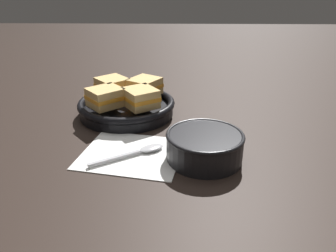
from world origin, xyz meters
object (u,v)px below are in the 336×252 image
(sandwich_far_left, at_px, (141,98))
(skillet, at_px, (127,107))
(sandwich_near_right, at_px, (105,97))
(soup_bowl, at_px, (205,145))
(sandwich_far_right, at_px, (145,87))
(spoon, at_px, (142,151))
(sandwich_near_left, at_px, (112,86))

(sandwich_far_left, bearing_deg, skillet, 133.08)
(sandwich_near_right, height_order, sandwich_far_left, same)
(soup_bowl, relative_size, sandwich_far_left, 1.46)
(soup_bowl, distance_m, sandwich_far_right, 0.31)
(sandwich_near_right, distance_m, sandwich_far_right, 0.13)
(sandwich_far_left, bearing_deg, soup_bowl, -51.68)
(spoon, height_order, sandwich_far_left, sandwich_far_left)
(soup_bowl, bearing_deg, sandwich_far_right, 117.82)
(soup_bowl, height_order, spoon, soup_bowl)
(skillet, xyz_separation_m, sandwich_near_right, (-0.04, -0.05, 0.04))
(soup_bowl, bearing_deg, skillet, 129.34)
(spoon, distance_m, sandwich_far_right, 0.26)
(spoon, distance_m, sandwich_near_right, 0.21)
(sandwich_far_left, relative_size, sandwich_far_right, 1.00)
(soup_bowl, bearing_deg, sandwich_near_left, 130.20)
(skillet, distance_m, sandwich_far_right, 0.08)
(sandwich_near_right, bearing_deg, sandwich_near_left, 88.74)
(sandwich_near_right, xyz_separation_m, sandwich_far_right, (0.09, 0.09, 0.00))
(spoon, distance_m, sandwich_far_left, 0.18)
(soup_bowl, relative_size, skillet, 0.45)
(sandwich_near_right, distance_m, sandwich_far_left, 0.09)
(sandwich_near_left, height_order, sandwich_far_right, same)
(soup_bowl, height_order, skillet, soup_bowl)
(sandwich_far_right, bearing_deg, spoon, -86.57)
(soup_bowl, relative_size, sandwich_far_right, 1.47)
(soup_bowl, distance_m, sandwich_near_right, 0.30)
(spoon, xyz_separation_m, sandwich_far_right, (-0.02, 0.26, 0.06))
(sandwich_near_left, bearing_deg, skillet, -45.56)
(spoon, height_order, sandwich_far_right, sandwich_far_right)
(skillet, bearing_deg, spoon, -74.06)
(skillet, bearing_deg, soup_bowl, -50.66)
(sandwich_near_right, bearing_deg, sandwich_far_left, -1.26)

